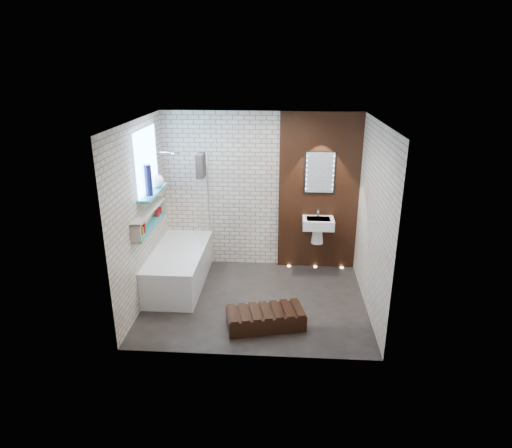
# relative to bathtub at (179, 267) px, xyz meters

# --- Properties ---
(ground) EXTENTS (3.20, 3.20, 0.00)m
(ground) POSITION_rel_bathtub_xyz_m (1.22, -0.45, -0.29)
(ground) COLOR black
(ground) RESTS_ON ground
(room_shell) EXTENTS (3.24, 3.20, 2.60)m
(room_shell) POSITION_rel_bathtub_xyz_m (1.22, -0.45, 1.01)
(room_shell) COLOR #C0A798
(room_shell) RESTS_ON ground
(walnut_panel) EXTENTS (1.30, 0.06, 2.60)m
(walnut_panel) POSITION_rel_bathtub_xyz_m (2.17, 0.82, 1.01)
(walnut_panel) COLOR black
(walnut_panel) RESTS_ON ground
(clerestory_window) EXTENTS (0.18, 1.00, 0.94)m
(clerestory_window) POSITION_rel_bathtub_xyz_m (-0.34, -0.10, 1.61)
(clerestory_window) COLOR #7FADE0
(clerestory_window) RESTS_ON room_shell
(display_niche) EXTENTS (0.14, 1.30, 0.26)m
(display_niche) POSITION_rel_bathtub_xyz_m (-0.31, -0.30, 0.91)
(display_niche) COLOR teal
(display_niche) RESTS_ON room_shell
(bathtub) EXTENTS (0.79, 1.74, 0.70)m
(bathtub) POSITION_rel_bathtub_xyz_m (0.00, 0.00, 0.00)
(bathtub) COLOR white
(bathtub) RESTS_ON ground
(bath_screen) EXTENTS (0.01, 0.78, 1.40)m
(bath_screen) POSITION_rel_bathtub_xyz_m (0.35, 0.44, 0.99)
(bath_screen) COLOR white
(bath_screen) RESTS_ON bathtub
(towel) EXTENTS (0.11, 0.28, 0.36)m
(towel) POSITION_rel_bathtub_xyz_m (0.35, 0.29, 1.56)
(towel) COLOR black
(towel) RESTS_ON bath_screen
(shower_head) EXTENTS (0.18, 0.18, 0.02)m
(shower_head) POSITION_rel_bathtub_xyz_m (-0.08, 0.50, 1.71)
(shower_head) COLOR silver
(shower_head) RESTS_ON room_shell
(washbasin) EXTENTS (0.50, 0.36, 0.58)m
(washbasin) POSITION_rel_bathtub_xyz_m (2.17, 0.62, 0.50)
(washbasin) COLOR white
(washbasin) RESTS_ON walnut_panel
(led_mirror) EXTENTS (0.50, 0.02, 0.70)m
(led_mirror) POSITION_rel_bathtub_xyz_m (2.17, 0.78, 1.36)
(led_mirror) COLOR black
(led_mirror) RESTS_ON walnut_panel
(walnut_step) EXTENTS (1.09, 0.67, 0.22)m
(walnut_step) POSITION_rel_bathtub_xyz_m (1.40, -1.11, -0.18)
(walnut_step) COLOR black
(walnut_step) RESTS_ON ground
(niche_bottles) EXTENTS (0.07, 0.95, 0.17)m
(niche_bottles) POSITION_rel_bathtub_xyz_m (-0.31, -0.17, 0.88)
(niche_bottles) COLOR maroon
(niche_bottles) RESTS_ON display_niche
(sill_vases) EXTENTS (0.20, 0.56, 0.44)m
(sill_vases) POSITION_rel_bathtub_xyz_m (-0.28, -0.06, 1.40)
(sill_vases) COLOR #151336
(sill_vases) RESTS_ON clerestory_window
(floor_uplights) EXTENTS (0.96, 0.06, 0.01)m
(floor_uplights) POSITION_rel_bathtub_xyz_m (2.17, 0.75, -0.29)
(floor_uplights) COLOR #FFD899
(floor_uplights) RESTS_ON ground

